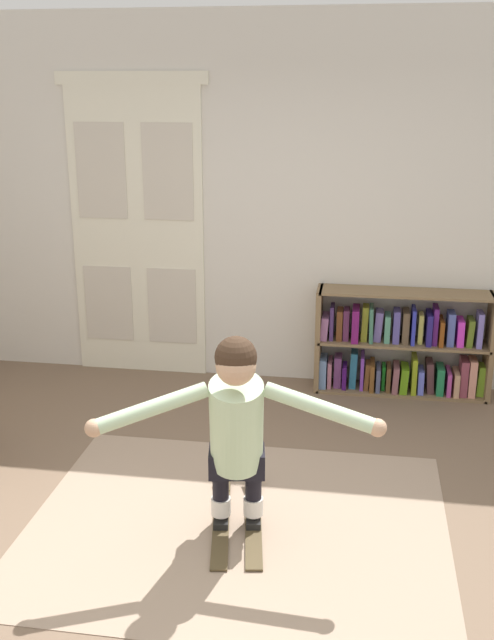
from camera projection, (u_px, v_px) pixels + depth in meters
name	position (u px, v px, depth m)	size (l,w,h in m)	color
ground_plane	(218.00, 558.00, 3.89)	(7.20, 7.20, 0.00)	brown
back_wall	(279.00, 204.00, 5.89)	(6.00, 0.10, 2.90)	silver
double_door	(137.00, 229.00, 6.08)	(1.22, 0.05, 2.45)	silver
rug	(237.00, 525.00, 4.17)	(2.33, 1.92, 0.01)	tan
bookshelf	(401.00, 349.00, 5.87)	(1.36, 0.30, 0.83)	brown
skis_pair	(237.00, 519.00, 4.19)	(0.40, 0.90, 0.07)	#4F4027
person_skier	(236.00, 423.00, 3.84)	(1.45, 0.65, 1.12)	white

